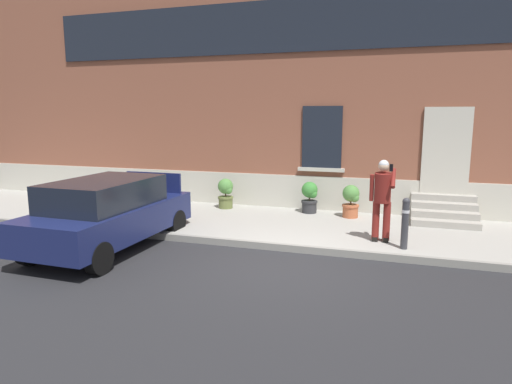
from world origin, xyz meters
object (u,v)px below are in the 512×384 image
(person_on_phone, at_px, (382,195))
(planter_terracotta, at_px, (351,200))
(hatchback_car_navy, at_px, (109,212))
(planter_olive, at_px, (226,193))
(planter_charcoal, at_px, (310,196))
(planter_cream, at_px, (154,188))
(bollard_near_person, at_px, (405,222))

(person_on_phone, xyz_separation_m, planter_terracotta, (-0.84, 2.14, -0.55))
(hatchback_car_navy, relative_size, planter_olive, 4.77)
(planter_charcoal, xyz_separation_m, planter_terracotta, (1.14, -0.22, 0.00))
(hatchback_car_navy, height_order, planter_olive, hatchback_car_navy)
(person_on_phone, height_order, planter_cream, person_on_phone)
(hatchback_car_navy, bearing_deg, planter_terracotta, 39.95)
(hatchback_car_navy, height_order, person_on_phone, person_on_phone)
(planter_cream, height_order, planter_charcoal, same)
(hatchback_car_navy, relative_size, planter_terracotta, 4.77)
(hatchback_car_navy, distance_m, planter_charcoal, 5.38)
(bollard_near_person, height_order, person_on_phone, person_on_phone)
(planter_terracotta, bearing_deg, planter_charcoal, 168.85)
(hatchback_car_navy, bearing_deg, bollard_near_person, 12.94)
(planter_cream, relative_size, planter_terracotta, 1.00)
(bollard_near_person, height_order, planter_cream, bollard_near_person)
(planter_charcoal, bearing_deg, bollard_near_person, -48.09)
(bollard_near_person, height_order, planter_terracotta, bollard_near_person)
(planter_cream, xyz_separation_m, planter_olive, (2.42, -0.12, 0.00))
(planter_terracotta, bearing_deg, hatchback_car_navy, -140.05)
(person_on_phone, bearing_deg, planter_olive, 169.62)
(bollard_near_person, xyz_separation_m, planter_charcoal, (-2.45, 2.73, -0.11))
(bollard_near_person, bearing_deg, person_on_phone, 141.88)
(planter_charcoal, bearing_deg, hatchback_car_navy, -130.40)
(hatchback_car_navy, xyz_separation_m, planter_charcoal, (3.49, 4.10, -0.18))
(bollard_near_person, distance_m, planter_cream, 7.78)
(hatchback_car_navy, xyz_separation_m, planter_olive, (1.07, 3.97, -0.18))
(planter_charcoal, bearing_deg, person_on_phone, -50.03)
(hatchback_car_navy, distance_m, planter_cream, 4.31)
(hatchback_car_navy, distance_m, person_on_phone, 5.75)
(planter_olive, bearing_deg, planter_cream, 177.10)
(hatchback_car_navy, relative_size, planter_cream, 4.77)
(hatchback_car_navy, bearing_deg, person_on_phone, 17.62)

